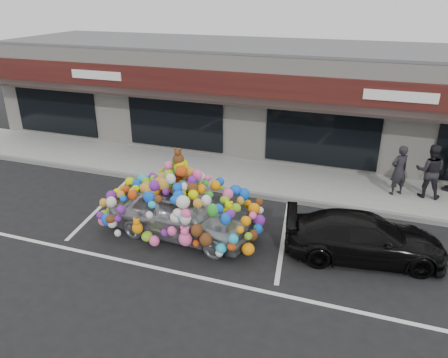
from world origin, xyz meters
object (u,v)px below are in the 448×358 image
(toy_car, at_px, (181,207))
(pedestrian_a, at_px, (399,170))
(black_sedan, at_px, (365,237))
(pedestrian_b, at_px, (430,171))

(toy_car, relative_size, pedestrian_a, 2.71)
(black_sedan, xyz_separation_m, pedestrian_a, (0.82, 4.05, 0.41))
(toy_car, distance_m, pedestrian_b, 8.17)
(pedestrian_b, bearing_deg, toy_car, 38.12)
(black_sedan, height_order, pedestrian_b, pedestrian_b)
(pedestrian_b, bearing_deg, pedestrian_a, 11.43)
(black_sedan, bearing_deg, pedestrian_a, -21.25)
(pedestrian_a, distance_m, pedestrian_b, 0.95)
(pedestrian_a, xyz_separation_m, pedestrian_b, (0.94, 0.14, 0.05))
(toy_car, xyz_separation_m, pedestrian_a, (5.75, 4.56, 0.12))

